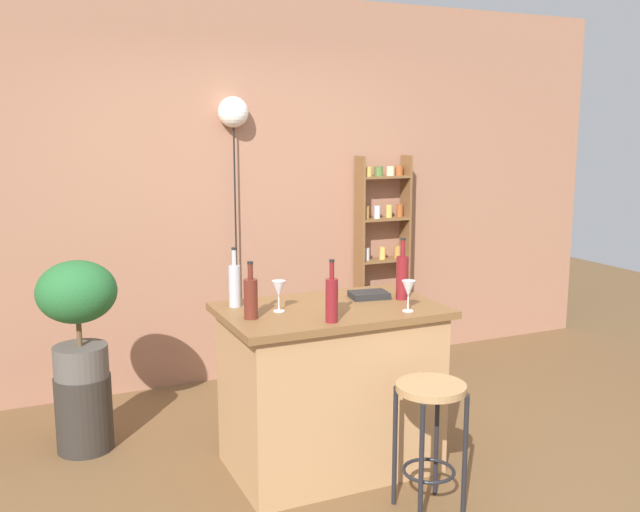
{
  "coord_description": "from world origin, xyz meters",
  "views": [
    {
      "loc": [
        -1.56,
        -3.05,
        1.85
      ],
      "look_at": [
        0.05,
        0.55,
        1.14
      ],
      "focal_mm": 39.81,
      "sensor_mm": 36.0,
      "label": 1
    }
  ],
  "objects_px": {
    "spice_shelf": "(382,261)",
    "bottle_vinegar": "(402,276)",
    "bottle_spirits_clear": "(251,297)",
    "potted_plant": "(78,307)",
    "wine_glass_right": "(279,290)",
    "cookbook": "(369,295)",
    "pendant_globe_light": "(233,116)",
    "plant_stool": "(84,413)",
    "bottle_olive_oil": "(332,299)",
    "wine_glass_center": "(408,289)",
    "wine_glass_left": "(332,292)",
    "bottle_wine_red": "(235,284)",
    "bar_stool": "(430,417)"
  },
  "relations": [
    {
      "from": "spice_shelf",
      "to": "bar_stool",
      "type": "bearing_deg",
      "value": -113.27
    },
    {
      "from": "bar_stool",
      "to": "potted_plant",
      "type": "bearing_deg",
      "value": 136.1
    },
    {
      "from": "bar_stool",
      "to": "bottle_wine_red",
      "type": "distance_m",
      "value": 1.23
    },
    {
      "from": "cookbook",
      "to": "pendant_globe_light",
      "type": "xyz_separation_m",
      "value": [
        -0.33,
        1.44,
        1.01
      ]
    },
    {
      "from": "spice_shelf",
      "to": "bottle_spirits_clear",
      "type": "height_order",
      "value": "spice_shelf"
    },
    {
      "from": "potted_plant",
      "to": "cookbook",
      "type": "relative_size",
      "value": 3.23
    },
    {
      "from": "pendant_globe_light",
      "to": "spice_shelf",
      "type": "bearing_deg",
      "value": -1.85
    },
    {
      "from": "bottle_olive_oil",
      "to": "bottle_spirits_clear",
      "type": "xyz_separation_m",
      "value": [
        -0.34,
        0.23,
        -0.01
      ]
    },
    {
      "from": "spice_shelf",
      "to": "bottle_wine_red",
      "type": "bearing_deg",
      "value": -141.56
    },
    {
      "from": "plant_stool",
      "to": "wine_glass_right",
      "type": "height_order",
      "value": "wine_glass_right"
    },
    {
      "from": "spice_shelf",
      "to": "bottle_vinegar",
      "type": "relative_size",
      "value": 4.73
    },
    {
      "from": "cookbook",
      "to": "pendant_globe_light",
      "type": "height_order",
      "value": "pendant_globe_light"
    },
    {
      "from": "spice_shelf",
      "to": "pendant_globe_light",
      "type": "xyz_separation_m",
      "value": [
        -1.19,
        0.04,
        1.12
      ]
    },
    {
      "from": "bottle_vinegar",
      "to": "pendant_globe_light",
      "type": "distance_m",
      "value": 1.85
    },
    {
      "from": "wine_glass_left",
      "to": "wine_glass_center",
      "type": "xyz_separation_m",
      "value": [
        0.39,
        -0.11,
        0.0
      ]
    },
    {
      "from": "bottle_spirits_clear",
      "to": "wine_glass_left",
      "type": "distance_m",
      "value": 0.42
    },
    {
      "from": "bottle_vinegar",
      "to": "cookbook",
      "type": "distance_m",
      "value": 0.22
    },
    {
      "from": "bottle_vinegar",
      "to": "bottle_spirits_clear",
      "type": "bearing_deg",
      "value": -177.0
    },
    {
      "from": "potted_plant",
      "to": "bottle_spirits_clear",
      "type": "distance_m",
      "value": 1.13
    },
    {
      "from": "wine_glass_left",
      "to": "pendant_globe_light",
      "type": "height_order",
      "value": "pendant_globe_light"
    },
    {
      "from": "bar_stool",
      "to": "bottle_wine_red",
      "type": "relative_size",
      "value": 2.03
    },
    {
      "from": "bottle_wine_red",
      "to": "pendant_globe_light",
      "type": "bearing_deg",
      "value": 72.2
    },
    {
      "from": "bottle_olive_oil",
      "to": "wine_glass_left",
      "type": "distance_m",
      "value": 0.16
    },
    {
      "from": "bar_stool",
      "to": "wine_glass_center",
      "type": "xyz_separation_m",
      "value": [
        0.1,
        0.38,
        0.54
      ]
    },
    {
      "from": "spice_shelf",
      "to": "wine_glass_right",
      "type": "bearing_deg",
      "value": -134.29
    },
    {
      "from": "wine_glass_right",
      "to": "cookbook",
      "type": "height_order",
      "value": "wine_glass_right"
    },
    {
      "from": "wine_glass_center",
      "to": "cookbook",
      "type": "xyz_separation_m",
      "value": [
        -0.05,
        0.35,
        -0.1
      ]
    },
    {
      "from": "bar_stool",
      "to": "cookbook",
      "type": "bearing_deg",
      "value": 86.22
    },
    {
      "from": "bottle_spirits_clear",
      "to": "potted_plant",
      "type": "bearing_deg",
      "value": 132.51
    },
    {
      "from": "bar_stool",
      "to": "wine_glass_center",
      "type": "relative_size",
      "value": 3.98
    },
    {
      "from": "plant_stool",
      "to": "cookbook",
      "type": "bearing_deg",
      "value": -24.16
    },
    {
      "from": "wine_glass_center",
      "to": "bottle_spirits_clear",
      "type": "bearing_deg",
      "value": 166.16
    },
    {
      "from": "plant_stool",
      "to": "bottle_spirits_clear",
      "type": "distance_m",
      "value": 1.37
    },
    {
      "from": "bottle_olive_oil",
      "to": "wine_glass_right",
      "type": "bearing_deg",
      "value": 118.66
    },
    {
      "from": "bottle_olive_oil",
      "to": "bottle_vinegar",
      "type": "distance_m",
      "value": 0.62
    },
    {
      "from": "plant_stool",
      "to": "bar_stool",
      "type": "bearing_deg",
      "value": -43.9
    },
    {
      "from": "bottle_wine_red",
      "to": "wine_glass_left",
      "type": "bearing_deg",
      "value": -40.28
    },
    {
      "from": "spice_shelf",
      "to": "cookbook",
      "type": "height_order",
      "value": "spice_shelf"
    },
    {
      "from": "plant_stool",
      "to": "bottle_wine_red",
      "type": "relative_size",
      "value": 1.38
    },
    {
      "from": "wine_glass_center",
      "to": "cookbook",
      "type": "height_order",
      "value": "wine_glass_center"
    },
    {
      "from": "pendant_globe_light",
      "to": "plant_stool",
      "type": "bearing_deg",
      "value": -147.03
    },
    {
      "from": "spice_shelf",
      "to": "plant_stool",
      "type": "xyz_separation_m",
      "value": [
        -2.37,
        -0.73,
        -0.6
      ]
    },
    {
      "from": "cookbook",
      "to": "potted_plant",
      "type": "bearing_deg",
      "value": 164.31
    },
    {
      "from": "wine_glass_left",
      "to": "cookbook",
      "type": "bearing_deg",
      "value": 34.28
    },
    {
      "from": "bar_stool",
      "to": "pendant_globe_light",
      "type": "xyz_separation_m",
      "value": [
        -0.28,
        2.17,
        1.46
      ]
    },
    {
      "from": "spice_shelf",
      "to": "wine_glass_center",
      "type": "xyz_separation_m",
      "value": [
        -0.82,
        -1.75,
        0.21
      ]
    },
    {
      "from": "pendant_globe_light",
      "to": "cookbook",
      "type": "bearing_deg",
      "value": -77.27
    },
    {
      "from": "bottle_olive_oil",
      "to": "wine_glass_left",
      "type": "height_order",
      "value": "bottle_olive_oil"
    },
    {
      "from": "spice_shelf",
      "to": "plant_stool",
      "type": "relative_size",
      "value": 3.7
    },
    {
      "from": "wine_glass_left",
      "to": "wine_glass_right",
      "type": "relative_size",
      "value": 1.0
    }
  ]
}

